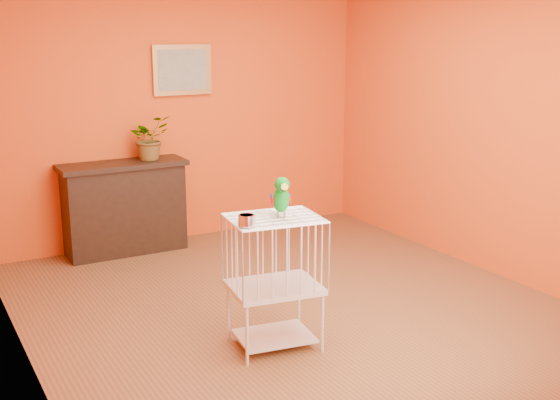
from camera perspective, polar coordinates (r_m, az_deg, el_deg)
ground at (r=5.64m, az=1.08°, el=-8.72°), size 4.50×4.50×0.00m
room_shell at (r=5.24m, az=1.16°, el=7.50°), size 4.50×4.50×4.50m
console_cabinet at (r=7.01m, az=-12.52°, el=-0.61°), size 1.22×0.44×0.90m
potted_plant at (r=7.01m, az=-10.65°, el=4.63°), size 0.51×0.54×0.34m
framed_picture at (r=7.22m, az=-7.94°, el=10.43°), size 0.62×0.04×0.50m
birdcage at (r=4.82m, az=-0.46°, el=-6.57°), size 0.66×0.54×0.93m
feed_cup at (r=4.46m, az=-2.74°, el=-1.67°), size 0.11×0.11×0.07m
parrot at (r=4.64m, az=0.09°, el=0.28°), size 0.15×0.26×0.29m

